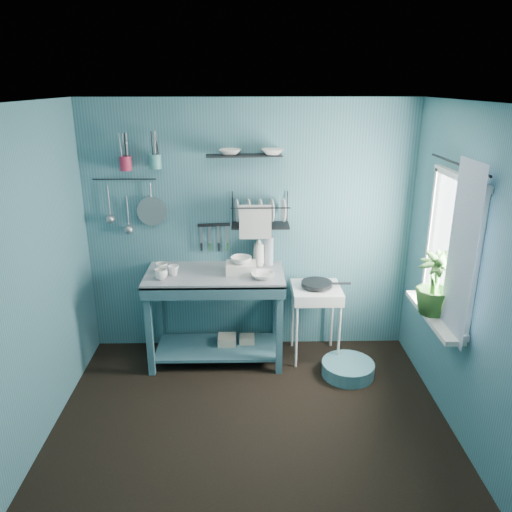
{
  "coord_description": "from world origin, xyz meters",
  "views": [
    {
      "loc": [
        -0.03,
        -3.23,
        2.62
      ],
      "look_at": [
        0.05,
        0.85,
        1.2
      ],
      "focal_mm": 35.0,
      "sensor_mm": 36.0,
      "label": 1
    }
  ],
  "objects_px": {
    "mug_right": "(161,268)",
    "wash_tub": "(241,268)",
    "utensil_cup_teal": "(155,162)",
    "mug_left": "(161,274)",
    "water_bottle": "(269,251)",
    "potted_plant": "(435,284)",
    "work_counter": "(216,317)",
    "frying_pan": "(317,284)",
    "utensil_cup_magenta": "(126,163)",
    "hotplate_stand": "(315,322)",
    "dish_rack": "(260,210)",
    "storage_tin_large": "(227,346)",
    "floor_basin": "(348,369)",
    "storage_tin_small": "(247,345)",
    "mug_mid": "(173,270)",
    "soap_bottle": "(259,251)",
    "colander": "(152,211)"
  },
  "relations": [
    {
      "from": "soap_bottle",
      "to": "storage_tin_small",
      "type": "height_order",
      "value": "soap_bottle"
    },
    {
      "from": "water_bottle",
      "to": "mug_left",
      "type": "bearing_deg",
      "value": -159.19
    },
    {
      "from": "work_counter",
      "to": "frying_pan",
      "type": "height_order",
      "value": "work_counter"
    },
    {
      "from": "wash_tub",
      "to": "potted_plant",
      "type": "bearing_deg",
      "value": -24.24
    },
    {
      "from": "potted_plant",
      "to": "dish_rack",
      "type": "bearing_deg",
      "value": 146.41
    },
    {
      "from": "soap_bottle",
      "to": "potted_plant",
      "type": "height_order",
      "value": "potted_plant"
    },
    {
      "from": "work_counter",
      "to": "wash_tub",
      "type": "relative_size",
      "value": 4.65
    },
    {
      "from": "mug_left",
      "to": "wash_tub",
      "type": "relative_size",
      "value": 0.44
    },
    {
      "from": "mug_mid",
      "to": "water_bottle",
      "type": "height_order",
      "value": "water_bottle"
    },
    {
      "from": "work_counter",
      "to": "dish_rack",
      "type": "height_order",
      "value": "dish_rack"
    },
    {
      "from": "dish_rack",
      "to": "potted_plant",
      "type": "xyz_separation_m",
      "value": [
        1.38,
        -0.92,
        -0.39
      ]
    },
    {
      "from": "hotplate_stand",
      "to": "mug_right",
      "type": "bearing_deg",
      "value": -172.2
    },
    {
      "from": "frying_pan",
      "to": "storage_tin_large",
      "type": "bearing_deg",
      "value": 178.73
    },
    {
      "from": "work_counter",
      "to": "utensil_cup_magenta",
      "type": "distance_m",
      "value": 1.68
    },
    {
      "from": "dish_rack",
      "to": "frying_pan",
      "type": "bearing_deg",
      "value": -13.98
    },
    {
      "from": "wash_tub",
      "to": "frying_pan",
      "type": "bearing_deg",
      "value": 3.98
    },
    {
      "from": "mug_left",
      "to": "frying_pan",
      "type": "height_order",
      "value": "mug_left"
    },
    {
      "from": "soap_bottle",
      "to": "wash_tub",
      "type": "bearing_deg",
      "value": -127.69
    },
    {
      "from": "dish_rack",
      "to": "storage_tin_small",
      "type": "relative_size",
      "value": 2.75
    },
    {
      "from": "hotplate_stand",
      "to": "dish_rack",
      "type": "distance_m",
      "value": 1.24
    },
    {
      "from": "storage_tin_small",
      "to": "mug_left",
      "type": "bearing_deg",
      "value": -162.9
    },
    {
      "from": "wash_tub",
      "to": "utensil_cup_teal",
      "type": "bearing_deg",
      "value": 161.57
    },
    {
      "from": "mug_left",
      "to": "storage_tin_large",
      "type": "xyz_separation_m",
      "value": [
        0.58,
        0.21,
        -0.86
      ]
    },
    {
      "from": "water_bottle",
      "to": "utensil_cup_magenta",
      "type": "bearing_deg",
      "value": 179.06
    },
    {
      "from": "work_counter",
      "to": "utensil_cup_magenta",
      "type": "relative_size",
      "value": 10.02
    },
    {
      "from": "work_counter",
      "to": "potted_plant",
      "type": "relative_size",
      "value": 2.49
    },
    {
      "from": "mug_left",
      "to": "frying_pan",
      "type": "xyz_separation_m",
      "value": [
        1.46,
        0.19,
        -0.18
      ]
    },
    {
      "from": "water_bottle",
      "to": "potted_plant",
      "type": "xyz_separation_m",
      "value": [
        1.29,
        -0.94,
        0.03
      ]
    },
    {
      "from": "mug_right",
      "to": "utensil_cup_magenta",
      "type": "xyz_separation_m",
      "value": [
        -0.31,
        0.24,
        0.94
      ]
    },
    {
      "from": "colander",
      "to": "mug_left",
      "type": "bearing_deg",
      "value": -73.66
    },
    {
      "from": "utensil_cup_teal",
      "to": "mug_left",
      "type": "bearing_deg",
      "value": -82.16
    },
    {
      "from": "work_counter",
      "to": "colander",
      "type": "bearing_deg",
      "value": 158.9
    },
    {
      "from": "mug_mid",
      "to": "frying_pan",
      "type": "bearing_deg",
      "value": 3.82
    },
    {
      "from": "frying_pan",
      "to": "floor_basin",
      "type": "relative_size",
      "value": 0.61
    },
    {
      "from": "utensil_cup_teal",
      "to": "storage_tin_large",
      "type": "xyz_separation_m",
      "value": [
        0.64,
        -0.19,
        -1.82
      ]
    },
    {
      "from": "work_counter",
      "to": "potted_plant",
      "type": "distance_m",
      "value": 2.05
    },
    {
      "from": "wash_tub",
      "to": "frying_pan",
      "type": "relative_size",
      "value": 0.93
    },
    {
      "from": "utensil_cup_magenta",
      "to": "storage_tin_small",
      "type": "height_order",
      "value": "utensil_cup_magenta"
    },
    {
      "from": "mug_left",
      "to": "floor_basin",
      "type": "distance_m",
      "value": 1.96
    },
    {
      "from": "mug_right",
      "to": "wash_tub",
      "type": "distance_m",
      "value": 0.75
    },
    {
      "from": "soap_bottle",
      "to": "frying_pan",
      "type": "bearing_deg",
      "value": -16.91
    },
    {
      "from": "mug_mid",
      "to": "utensil_cup_teal",
      "type": "distance_m",
      "value": 1.02
    },
    {
      "from": "mug_left",
      "to": "mug_mid",
      "type": "height_order",
      "value": "mug_left"
    },
    {
      "from": "frying_pan",
      "to": "utensil_cup_magenta",
      "type": "bearing_deg",
      "value": 173.26
    },
    {
      "from": "frying_pan",
      "to": "storage_tin_small",
      "type": "xyz_separation_m",
      "value": [
        -0.68,
        0.05,
        -0.69
      ]
    },
    {
      "from": "mug_right",
      "to": "dish_rack",
      "type": "xyz_separation_m",
      "value": [
        0.94,
        0.19,
        0.51
      ]
    },
    {
      "from": "wash_tub",
      "to": "mug_mid",
      "type": "bearing_deg",
      "value": -176.37
    },
    {
      "from": "colander",
      "to": "storage_tin_small",
      "type": "distance_m",
      "value": 1.64
    },
    {
      "from": "mug_left",
      "to": "utensil_cup_magenta",
      "type": "bearing_deg",
      "value": 129.41
    },
    {
      "from": "water_bottle",
      "to": "mug_mid",
      "type": "bearing_deg",
      "value": -162.72
    }
  ]
}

